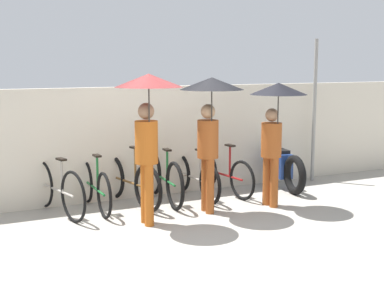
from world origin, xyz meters
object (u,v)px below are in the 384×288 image
(parked_bicycle_4, at_px, (194,177))
(motorcycle, at_px, (278,166))
(parked_bicycle_2, at_px, (129,181))
(pedestrian_trailing, at_px, (276,113))
(parked_bicycle_1, at_px, (95,187))
(parked_bicycle_5, at_px, (223,173))
(pedestrian_leading, at_px, (148,111))
(pedestrian_center, at_px, (210,109))
(parked_bicycle_0, at_px, (57,189))
(parked_bicycle_3, at_px, (163,178))

(parked_bicycle_4, bearing_deg, motorcycle, -89.85)
(parked_bicycle_2, xyz_separation_m, pedestrian_trailing, (2.00, -1.13, 1.10))
(motorcycle, bearing_deg, parked_bicycle_4, 100.43)
(parked_bicycle_4, bearing_deg, parked_bicycle_1, 88.90)
(parked_bicycle_5, bearing_deg, pedestrian_trailing, -172.38)
(pedestrian_trailing, bearing_deg, motorcycle, -133.79)
(parked_bicycle_2, relative_size, pedestrian_leading, 0.86)
(pedestrian_leading, xyz_separation_m, pedestrian_center, (1.05, 0.18, -0.03))
(parked_bicycle_4, relative_size, pedestrian_trailing, 0.88)
(parked_bicycle_0, relative_size, pedestrian_leading, 0.85)
(parked_bicycle_3, relative_size, parked_bicycle_4, 1.08)
(parked_bicycle_1, relative_size, parked_bicycle_5, 0.98)
(parked_bicycle_1, relative_size, pedestrian_center, 0.83)
(parked_bicycle_0, xyz_separation_m, parked_bicycle_2, (1.15, 0.03, -0.01))
(parked_bicycle_2, xyz_separation_m, motorcycle, (2.90, 0.02, -0.00))
(motorcycle, bearing_deg, parked_bicycle_5, 99.20)
(pedestrian_leading, relative_size, motorcycle, 1.09)
(parked_bicycle_0, bearing_deg, parked_bicycle_3, -102.84)
(parked_bicycle_2, height_order, pedestrian_trailing, pedestrian_trailing)
(pedestrian_center, distance_m, motorcycle, 2.52)
(parked_bicycle_0, bearing_deg, parked_bicycle_5, -101.68)
(pedestrian_leading, bearing_deg, parked_bicycle_3, -117.79)
(parked_bicycle_4, relative_size, parked_bicycle_5, 0.99)
(parked_bicycle_3, relative_size, pedestrian_center, 0.91)
(parked_bicycle_0, height_order, pedestrian_trailing, pedestrian_trailing)
(parked_bicycle_2, height_order, pedestrian_leading, pedestrian_leading)
(parked_bicycle_4, height_order, pedestrian_trailing, pedestrian_trailing)
(parked_bicycle_0, xyz_separation_m, pedestrian_center, (2.08, -0.97, 1.19))
(pedestrian_trailing, bearing_deg, parked_bicycle_5, -82.41)
(parked_bicycle_0, xyz_separation_m, parked_bicycle_1, (0.58, -0.00, -0.03))
(motorcycle, bearing_deg, parked_bicycle_2, 99.31)
(parked_bicycle_5, relative_size, pedestrian_trailing, 0.89)
(motorcycle, bearing_deg, parked_bicycle_0, 99.64)
(parked_bicycle_4, bearing_deg, pedestrian_trailing, -143.75)
(parked_bicycle_4, xyz_separation_m, parked_bicycle_5, (0.58, 0.04, 0.01))
(parked_bicycle_3, height_order, pedestrian_leading, pedestrian_leading)
(parked_bicycle_2, xyz_separation_m, pedestrian_center, (0.93, -1.00, 1.20))
(parked_bicycle_5, bearing_deg, parked_bicycle_0, 85.06)
(parked_bicycle_3, height_order, pedestrian_trailing, pedestrian_trailing)
(parked_bicycle_0, relative_size, parked_bicycle_5, 1.03)
(parked_bicycle_3, xyz_separation_m, motorcycle, (2.32, 0.06, -0.01))
(pedestrian_center, distance_m, pedestrian_trailing, 1.09)
(pedestrian_center, height_order, pedestrian_trailing, pedestrian_center)
(pedestrian_center, bearing_deg, parked_bicycle_2, -41.82)
(pedestrian_trailing, bearing_deg, pedestrian_center, -12.68)
(parked_bicycle_1, height_order, parked_bicycle_4, parked_bicycle_4)
(parked_bicycle_1, distance_m, parked_bicycle_3, 1.15)
(parked_bicycle_0, bearing_deg, pedestrian_center, -127.53)
(parked_bicycle_4, distance_m, pedestrian_leading, 2.14)
(parked_bicycle_1, bearing_deg, motorcycle, -88.74)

